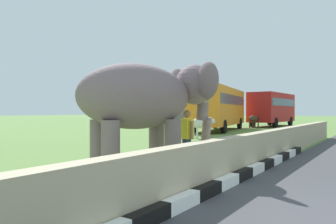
% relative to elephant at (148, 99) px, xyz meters
% --- Properties ---
extents(striped_curb, '(16.20, 0.20, 0.24)m').
position_rel_elephant_xyz_m(striped_curb, '(-1.75, -2.41, -1.83)').
color(striped_curb, white).
rests_on(striped_curb, ground_plane).
extents(barrier_parapet, '(28.00, 0.36, 1.00)m').
position_rel_elephant_xyz_m(barrier_parapet, '(0.60, -2.11, -1.45)').
color(barrier_parapet, tan).
rests_on(barrier_parapet, ground_plane).
extents(elephant, '(4.01, 3.29, 2.97)m').
position_rel_elephant_xyz_m(elephant, '(0.00, 0.00, 0.00)').
color(elephant, slate).
rests_on(elephant, ground_plane).
extents(person_handler, '(0.38, 0.60, 1.66)m').
position_rel_elephant_xyz_m(person_handler, '(1.30, -0.40, -1.03)').
color(person_handler, navy).
rests_on(person_handler, ground_plane).
extents(bus_orange, '(10.33, 4.46, 3.50)m').
position_rel_elephant_xyz_m(bus_orange, '(17.58, 6.28, 0.13)').
color(bus_orange, orange).
rests_on(bus_orange, ground_plane).
extents(bus_red, '(8.33, 2.81, 3.50)m').
position_rel_elephant_xyz_m(bus_red, '(27.65, 4.77, 0.13)').
color(bus_red, '#B21E1E').
rests_on(bus_red, ground_plane).
extents(cow_near, '(1.91, 1.11, 1.23)m').
position_rel_elephant_xyz_m(cow_near, '(10.26, 3.94, -1.08)').
color(cow_near, beige).
rests_on(cow_near, ground_plane).
extents(cow_mid, '(1.93, 0.95, 1.23)m').
position_rel_elephant_xyz_m(cow_mid, '(23.19, 5.19, -1.08)').
color(cow_mid, '#473323').
rests_on(cow_mid, ground_plane).
extents(hill_east, '(33.81, 27.05, 14.59)m').
position_rel_elephant_xyz_m(hill_east, '(53.60, 33.49, -1.95)').
color(hill_east, slate).
rests_on(hill_east, ground_plane).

